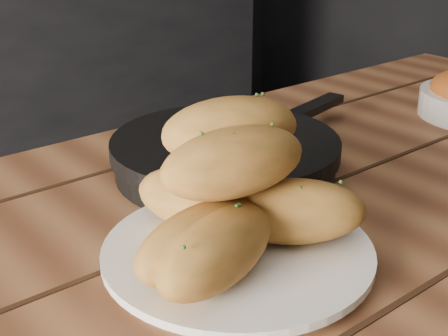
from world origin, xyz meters
TOP-DOWN VIEW (x-y plane):
  - table at (0.43, 0.15)m, footprint 1.50×0.86m
  - plate at (0.29, 0.18)m, footprint 0.25×0.25m
  - bread_rolls at (0.28, 0.18)m, footprint 0.25×0.22m
  - skillet at (0.42, 0.35)m, footprint 0.41×0.28m

SIDE VIEW (x-z plane):
  - table at x=0.43m, z-range 0.28..1.03m
  - plate at x=0.29m, z-range 0.75..0.77m
  - skillet at x=0.42m, z-range 0.75..0.80m
  - bread_rolls at x=0.28m, z-range 0.75..0.89m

